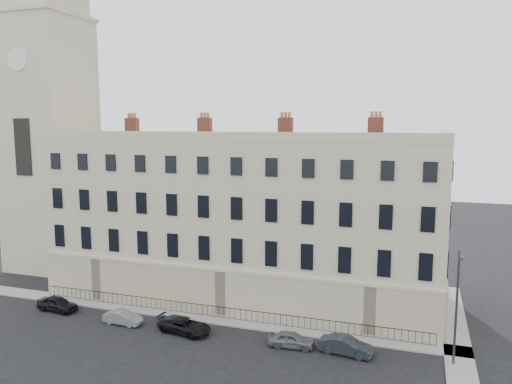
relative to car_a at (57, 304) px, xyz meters
The scene contains 13 objects.
ground 20.35m from the car_a, ahead, with size 160.00×160.00×0.00m, color black.
terrace 18.42m from the car_a, 33.73° to the left, with size 36.22×12.22×17.00m.
church_tower 23.53m from the car_a, 130.41° to the left, with size 8.00×8.13×44.00m.
pavement_terrace 10.51m from the car_a, 13.94° to the left, with size 48.00×2.00×0.12m, color gray.
pavement_east_return 33.65m from the car_a, ahead, with size 2.00×24.00×0.12m, color gray.
railings 14.49m from the car_a, 11.67° to the left, with size 35.00×0.04×0.96m.
car_a is the anchor object (origin of this frame).
car_b 7.20m from the car_a, ahead, with size 1.16×3.33×1.10m, color gray.
car_c 12.22m from the car_a, ahead, with size 1.55×3.80×1.10m, color #21262C.
car_d 12.88m from the car_a, ahead, with size 1.95×4.23×1.17m, color black.
car_e 21.48m from the car_a, ahead, with size 1.39×3.46×1.18m, color slate.
car_f 25.46m from the car_a, ahead, with size 1.35×3.88×1.28m, color #22282E.
streetlamp 32.96m from the car_a, ahead, with size 0.20×1.75×8.08m.
Camera 1 is at (9.89, -32.11, 16.52)m, focal length 35.00 mm.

